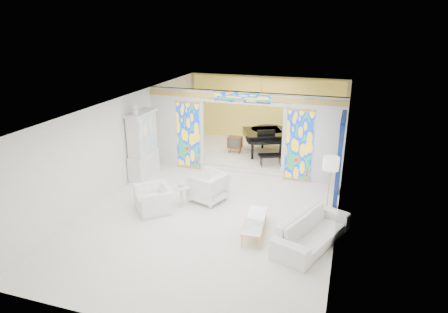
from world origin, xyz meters
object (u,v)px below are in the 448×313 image
(armchair_right, at_px, (208,187))
(grand_piano, at_px, (266,134))
(armchair_left, at_px, (154,199))
(tv_console, at_px, (235,142))
(coffee_table, at_px, (255,221))
(china_cabinet, at_px, (143,146))
(sofa, at_px, (312,231))

(armchair_right, relative_size, grand_piano, 0.32)
(armchair_left, distance_m, tv_console, 5.43)
(coffee_table, xyz_separation_m, grand_piano, (-1.04, 6.15, 0.59))
(china_cabinet, height_order, coffee_table, china_cabinet)
(grand_piano, bearing_deg, armchair_right, -123.52)
(armchair_right, height_order, grand_piano, grand_piano)
(armchair_right, height_order, tv_console, armchair_right)
(coffee_table, relative_size, grand_piano, 0.55)
(armchair_right, bearing_deg, armchair_left, -30.03)
(armchair_right, xyz_separation_m, grand_piano, (0.81, 4.68, 0.47))
(china_cabinet, height_order, armchair_left, china_cabinet)
(tv_console, bearing_deg, sofa, -59.11)
(armchair_right, distance_m, coffee_table, 2.37)
(grand_piano, bearing_deg, tv_console, 176.47)
(coffee_table, height_order, tv_console, tv_console)
(sofa, relative_size, coffee_table, 1.48)
(armchair_right, relative_size, coffee_table, 0.59)
(coffee_table, bearing_deg, tv_console, 111.33)
(armchair_right, xyz_separation_m, sofa, (3.35, -1.57, -0.09))
(coffee_table, distance_m, tv_console, 6.14)
(armchair_left, height_order, coffee_table, armchair_left)
(armchair_right, bearing_deg, sofa, 83.94)
(armchair_right, bearing_deg, tv_console, -155.86)
(grand_piano, bearing_deg, china_cabinet, -159.34)
(armchair_left, relative_size, coffee_table, 0.66)
(china_cabinet, height_order, grand_piano, china_cabinet)
(china_cabinet, bearing_deg, tv_console, 51.89)
(china_cabinet, relative_size, sofa, 1.08)
(armchair_right, relative_size, sofa, 0.40)
(china_cabinet, relative_size, tv_console, 4.15)
(sofa, height_order, coffee_table, sofa)
(sofa, bearing_deg, armchair_left, 105.61)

